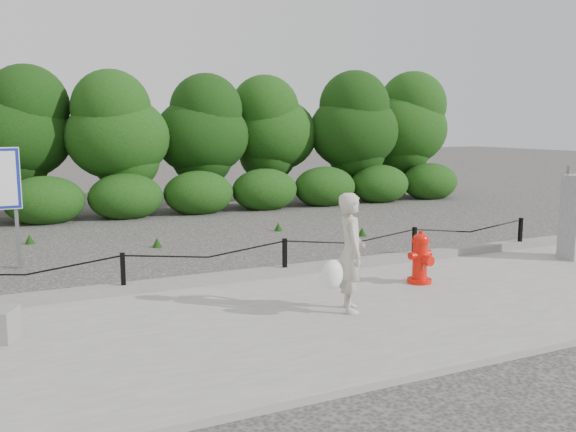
% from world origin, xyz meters
% --- Properties ---
extents(ground, '(90.00, 90.00, 0.00)m').
position_xyz_m(ground, '(0.00, 0.00, 0.00)').
color(ground, '#2D2B28').
rests_on(ground, ground).
extents(sidewalk, '(14.00, 4.00, 0.08)m').
position_xyz_m(sidewalk, '(0.00, -2.00, 0.04)').
color(sidewalk, gray).
rests_on(sidewalk, ground).
extents(curb, '(14.00, 0.22, 0.14)m').
position_xyz_m(curb, '(0.00, 0.05, 0.15)').
color(curb, slate).
rests_on(curb, sidewalk).
extents(chain_barrier, '(10.06, 0.06, 0.60)m').
position_xyz_m(chain_barrier, '(0.00, 0.00, 0.46)').
color(chain_barrier, black).
rests_on(chain_barrier, sidewalk).
extents(treeline, '(20.48, 3.48, 4.46)m').
position_xyz_m(treeline, '(0.07, 8.93, 2.41)').
color(treeline, black).
rests_on(treeline, ground).
extents(fire_hydrant, '(0.42, 0.44, 0.79)m').
position_xyz_m(fire_hydrant, '(1.66, -1.26, 0.46)').
color(fire_hydrant, red).
rests_on(fire_hydrant, sidewalk).
extents(pedestrian, '(0.76, 0.65, 1.52)m').
position_xyz_m(pedestrian, '(-0.03, -2.01, 0.83)').
color(pedestrian, '#B7AF9D').
rests_on(pedestrian, sidewalk).
extents(utility_cabinet, '(0.63, 0.47, 1.65)m').
position_xyz_m(utility_cabinet, '(5.21, -1.04, 0.83)').
color(utility_cabinet, '#9B9B9E').
rests_on(utility_cabinet, sidewalk).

